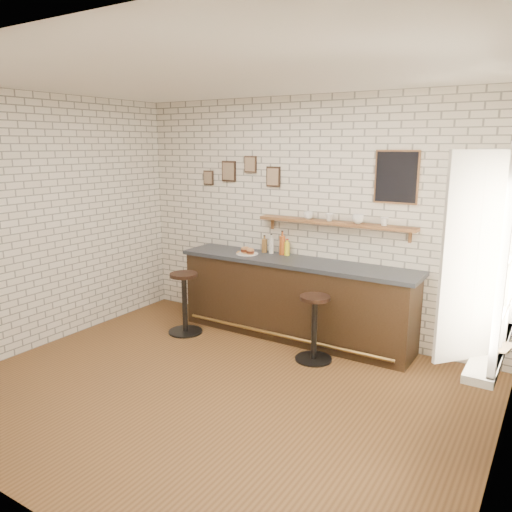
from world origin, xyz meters
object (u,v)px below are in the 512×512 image
object	(u,v)px
shelf_cup_a	(308,215)
shelf_cup_b	(330,217)
bitters_bottle_brown	(264,245)
bar_stool_left	(185,301)
ciabatta_sandwich	(248,250)
sandwich_plate	(247,254)
bar_stool_right	(314,326)
bar_counter	(295,299)
shelf_cup_d	(384,222)
bitters_bottle_white	(271,245)
condiment_bottle_yellow	(287,248)
book_upper	(488,344)
book_lower	(488,344)
bitters_bottle_amber	(282,245)
shelf_cup_c	(358,219)

from	to	relation	value
shelf_cup_a	shelf_cup_b	distance (m)	0.28
bitters_bottle_brown	bar_stool_left	world-z (taller)	bitters_bottle_brown
shelf_cup_a	ciabatta_sandwich	bearing A→B (deg)	156.69
sandwich_plate	bar_stool_right	world-z (taller)	sandwich_plate
bar_counter	shelf_cup_d	xyz separation A→B (m)	(1.03, 0.20, 1.04)
bitters_bottle_brown	shelf_cup_a	size ratio (longest dim) A/B	1.92
bitters_bottle_brown	shelf_cup_d	distance (m)	1.64
bar_stool_right	bitters_bottle_white	bearing A→B (deg)	144.77
condiment_bottle_yellow	shelf_cup_d	size ratio (longest dim) A/B	2.13
shelf_cup_d	book_upper	bearing A→B (deg)	-46.51
shelf_cup_b	shelf_cup_d	bearing A→B (deg)	-32.42
shelf_cup_b	sandwich_plate	bearing A→B (deg)	160.34
bitters_bottle_brown	book_upper	bearing A→B (deg)	-29.41
bar_stool_left	shelf_cup_d	size ratio (longest dim) A/B	7.98
shelf_cup_b	shelf_cup_d	world-z (taller)	shelf_cup_d
shelf_cup_a	shelf_cup_b	bearing A→B (deg)	-40.82
ciabatta_sandwich	shelf_cup_d	world-z (taller)	shelf_cup_d
bar_counter	shelf_cup_d	bearing A→B (deg)	11.05
condiment_bottle_yellow	shelf_cup_a	bearing A→B (deg)	4.69
sandwich_plate	book_lower	size ratio (longest dim) A/B	1.34
bitters_bottle_amber	shelf_cup_b	xyz separation A→B (m)	(0.64, 0.02, 0.41)
bitters_bottle_amber	shelf_cup_a	xyz separation A→B (m)	(0.35, 0.02, 0.41)
bar_counter	bitters_bottle_white	size ratio (longest dim) A/B	11.96
bar_counter	bar_stool_left	world-z (taller)	bar_counter
shelf_cup_b	ciabatta_sandwich	bearing A→B (deg)	160.46
bitters_bottle_white	bar_stool_left	world-z (taller)	bitters_bottle_white
condiment_bottle_yellow	shelf_cup_b	distance (m)	0.72
shelf_cup_b	shelf_cup_c	distance (m)	0.36
bitters_bottle_brown	shelf_cup_a	xyz separation A→B (m)	(0.62, 0.02, 0.44)
bar_counter	bar_stool_right	bearing A→B (deg)	-44.31
bitters_bottle_brown	shelf_cup_c	xyz separation A→B (m)	(1.27, 0.02, 0.45)
ciabatta_sandwich	bar_stool_left	xyz separation A→B (m)	(-0.60, -0.59, -0.63)
bitters_bottle_amber	shelf_cup_d	size ratio (longest dim) A/B	3.14
bitters_bottle_brown	shelf_cup_b	distance (m)	1.01
shelf_cup_d	shelf_cup_a	bearing A→B (deg)	-175.54
bitters_bottle_amber	bar_stool_right	distance (m)	1.28
ciabatta_sandwich	book_upper	world-z (taller)	ciabatta_sandwich
bitters_bottle_brown	shelf_cup_c	world-z (taller)	shelf_cup_c
ciabatta_sandwich	shelf_cup_b	bearing A→B (deg)	12.88
bitters_bottle_white	condiment_bottle_yellow	size ratio (longest dim) A/B	1.21
sandwich_plate	book_upper	distance (m)	3.41
shelf_cup_d	bar_counter	bearing A→B (deg)	-164.48
book_lower	shelf_cup_b	bearing A→B (deg)	139.35
bitters_bottle_white	book_upper	world-z (taller)	bitters_bottle_white
sandwich_plate	bitters_bottle_white	bearing A→B (deg)	41.56
bitters_bottle_white	book_lower	xyz separation A→B (m)	(2.84, -1.62, -0.18)
bar_stool_left	bar_stool_right	world-z (taller)	bar_stool_left
bitters_bottle_brown	shelf_cup_d	bearing A→B (deg)	0.84
bar_stool_left	shelf_cup_a	xyz separation A→B (m)	(1.34, 0.82, 1.12)
shelf_cup_c	condiment_bottle_yellow	bearing A→B (deg)	121.07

